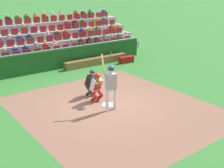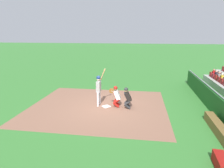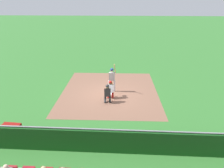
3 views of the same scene
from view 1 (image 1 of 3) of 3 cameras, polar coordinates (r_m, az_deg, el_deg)
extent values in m
plane|color=#33742E|center=(12.35, -0.90, -4.09)|extent=(160.00, 160.00, 0.00)
cube|color=brown|center=(11.97, 0.49, -4.85)|extent=(7.31, 8.23, 0.01)
cube|color=white|center=(12.34, -0.90, -4.02)|extent=(0.62, 0.62, 0.02)
cylinder|color=silver|center=(11.82, 0.62, -2.85)|extent=(0.13, 0.13, 0.89)
cylinder|color=silver|center=(11.62, -0.97, -3.27)|extent=(0.13, 0.13, 0.89)
cube|color=#9F9A9A|center=(11.45, -0.17, 0.44)|extent=(0.42, 0.23, 0.63)
sphere|color=beige|center=(11.31, -0.17, 2.69)|extent=(0.23, 0.23, 0.23)
sphere|color=navy|center=(11.29, -0.17, 3.00)|extent=(0.26, 0.26, 0.26)
cylinder|color=#9F9A9A|center=(11.35, -0.45, 1.86)|extent=(0.46, 0.15, 0.14)
cylinder|color=#9F9A9A|center=(11.26, -1.15, 1.71)|extent=(0.17, 0.15, 0.13)
cylinder|color=tan|center=(11.29, -1.74, 3.84)|extent=(0.16, 0.39, 0.76)
sphere|color=black|center=(11.25, -1.44, 1.82)|extent=(0.06, 0.06, 0.06)
cylinder|color=#AE1812|center=(12.77, -2.37, -2.54)|extent=(0.17, 0.39, 0.34)
cylinder|color=#AE1812|center=(12.69, -2.38, -1.61)|extent=(0.17, 0.39, 0.33)
cylinder|color=#AE1812|center=(12.59, -3.51, -2.89)|extent=(0.17, 0.39, 0.34)
cylinder|color=#AE1812|center=(12.51, -3.53, -1.96)|extent=(0.17, 0.39, 0.33)
cube|color=white|center=(12.51, -3.12, -0.17)|extent=(0.45, 0.46, 0.60)
cube|color=#AE1812|center=(12.42, -2.78, -0.31)|extent=(0.40, 0.24, 0.45)
sphere|color=brown|center=(12.32, -2.87, 1.32)|extent=(0.22, 0.22, 0.22)
cube|color=black|center=(12.32, -2.87, 1.32)|extent=(0.21, 0.12, 0.20)
sphere|color=#AE1812|center=(12.30, -2.87, 1.59)|extent=(0.24, 0.24, 0.24)
cylinder|color=brown|center=(12.11, -2.57, 0.23)|extent=(0.09, 0.30, 0.30)
cylinder|color=white|center=(12.25, -3.18, 0.10)|extent=(0.18, 0.40, 0.22)
cylinder|color=#292A2C|center=(13.38, -3.44, -1.50)|extent=(0.17, 0.39, 0.34)
cylinder|color=#292A2C|center=(13.31, -3.46, -0.62)|extent=(0.17, 0.39, 0.33)
cylinder|color=#292A2C|center=(13.21, -4.54, -1.83)|extent=(0.17, 0.39, 0.34)
cylinder|color=#292A2C|center=(13.13, -4.57, -0.93)|extent=(0.17, 0.39, 0.33)
cube|color=black|center=(13.12, -4.13, 0.72)|extent=(0.46, 0.49, 0.60)
cube|color=#292A2C|center=(13.03, -3.82, 0.59)|extent=(0.40, 0.28, 0.44)
sphere|color=tan|center=(12.92, -3.84, 2.09)|extent=(0.22, 0.22, 0.22)
cube|color=black|center=(12.92, -3.84, 2.09)|extent=(0.21, 0.14, 0.20)
sphere|color=#292A2C|center=(12.90, -3.85, 2.35)|extent=(0.24, 0.24, 0.24)
cube|color=#184D1B|center=(17.22, -12.69, 4.34)|extent=(13.44, 0.24, 1.16)
cylinder|color=gray|center=(17.08, -12.84, 6.35)|extent=(13.44, 0.07, 0.07)
cube|color=brown|center=(18.24, -3.04, 4.45)|extent=(4.37, 0.40, 0.44)
cylinder|color=green|center=(18.78, -0.11, 5.94)|extent=(0.07, 0.07, 0.21)
cube|color=maroon|center=(18.68, 2.79, 4.75)|extent=(0.98, 0.42, 0.40)
cube|color=#9FA39B|center=(19.25, -15.25, 4.72)|extent=(17.01, 0.99, 0.52)
cube|color=maroon|center=(22.76, 3.02, 8.78)|extent=(0.44, 0.10, 0.42)
cube|color=white|center=(22.94, 2.63, 9.00)|extent=(0.32, 0.22, 0.52)
sphere|color=#A4724E|center=(22.88, 2.64, 9.89)|extent=(0.19, 0.19, 0.19)
cube|color=maroon|center=(22.36, 1.69, 8.61)|extent=(0.44, 0.10, 0.42)
cube|color=#25733F|center=(22.54, 1.30, 8.83)|extent=(0.32, 0.22, 0.52)
sphere|color=tan|center=(22.48, 1.30, 9.73)|extent=(0.19, 0.19, 0.19)
cube|color=maroon|center=(21.96, 0.31, 8.42)|extent=(0.44, 0.10, 0.42)
cube|color=gray|center=(22.15, -0.08, 8.65)|extent=(0.32, 0.22, 0.52)
sphere|color=beige|center=(22.09, -0.08, 9.57)|extent=(0.19, 0.19, 0.19)
cube|color=maroon|center=(21.59, -1.12, 8.22)|extent=(0.44, 0.10, 0.42)
cube|color=#959097|center=(21.78, -1.50, 8.45)|extent=(0.32, 0.22, 0.52)
sphere|color=brown|center=(21.71, -1.51, 9.39)|extent=(0.19, 0.19, 0.19)
cube|color=maroon|center=(21.22, -2.60, 8.01)|extent=(0.44, 0.10, 0.42)
cube|color=#2B2625|center=(21.42, -2.97, 8.25)|extent=(0.32, 0.22, 0.52)
sphere|color=beige|center=(21.35, -2.99, 9.19)|extent=(0.19, 0.19, 0.19)
cube|color=maroon|center=(20.87, -4.12, 7.79)|extent=(0.44, 0.10, 0.42)
cube|color=#2D1D27|center=(21.07, -4.49, 8.03)|extent=(0.32, 0.22, 0.52)
sphere|color=brown|center=(21.00, -4.52, 8.99)|extent=(0.19, 0.19, 0.19)
cube|color=maroon|center=(20.54, -5.70, 7.55)|extent=(0.44, 0.10, 0.42)
cube|color=#2B2C25|center=(20.74, -6.05, 7.80)|extent=(0.32, 0.22, 0.52)
sphere|color=#9E794D|center=(20.67, -6.09, 8.77)|extent=(0.19, 0.19, 0.19)
cube|color=maroon|center=(20.22, -7.32, 7.30)|extent=(0.44, 0.10, 0.42)
cube|color=gray|center=(20.42, -7.67, 7.55)|extent=(0.32, 0.22, 0.52)
sphere|color=beige|center=(20.35, -7.71, 8.54)|extent=(0.19, 0.19, 0.19)
cube|color=maroon|center=(19.92, -8.99, 7.04)|extent=(0.44, 0.10, 0.42)
cube|color=maroon|center=(19.64, -10.71, 6.76)|extent=(0.44, 0.10, 0.42)
cube|color=white|center=(19.85, -11.03, 7.02)|extent=(0.32, 0.22, 0.52)
sphere|color=tan|center=(19.77, -11.10, 8.04)|extent=(0.19, 0.19, 0.19)
cube|color=maroon|center=(19.37, -12.48, 6.47)|extent=(0.44, 0.10, 0.42)
cube|color=red|center=(19.58, -12.79, 6.73)|extent=(0.32, 0.22, 0.52)
sphere|color=#A77C5C|center=(19.51, -12.86, 7.76)|extent=(0.19, 0.19, 0.19)
cube|color=maroon|center=(19.12, -14.29, 6.16)|extent=(0.44, 0.10, 0.42)
cube|color=gray|center=(19.34, -14.58, 6.43)|extent=(0.32, 0.22, 0.52)
sphere|color=brown|center=(19.27, -14.67, 7.47)|extent=(0.19, 0.19, 0.19)
cube|color=maroon|center=(18.90, -16.14, 5.84)|extent=(0.44, 0.10, 0.42)
cube|color=navy|center=(19.12, -16.42, 6.12)|extent=(0.32, 0.22, 0.52)
sphere|color=#AF7B50|center=(19.04, -16.52, 7.17)|extent=(0.19, 0.19, 0.19)
cube|color=maroon|center=(18.69, -18.03, 5.51)|extent=(0.44, 0.10, 0.42)
cube|color=navy|center=(18.91, -18.30, 5.79)|extent=(0.32, 0.22, 0.52)
sphere|color=beige|center=(18.84, -18.41, 6.85)|extent=(0.19, 0.19, 0.19)
cube|color=maroon|center=(18.51, -19.97, 5.16)|extent=(0.44, 0.10, 0.42)
cube|color=#948A9C|center=(18.73, -20.21, 5.45)|extent=(0.32, 0.22, 0.52)
sphere|color=beige|center=(18.66, -20.34, 6.52)|extent=(0.19, 0.19, 0.19)
cube|color=#9FA39B|center=(20.10, -16.36, 5.99)|extent=(17.01, 0.99, 1.04)
cube|color=maroon|center=(23.44, 1.49, 10.41)|extent=(0.44, 0.10, 0.42)
cube|color=gold|center=(23.62, 1.12, 10.61)|extent=(0.32, 0.22, 0.52)
sphere|color=beige|center=(23.57, 1.13, 11.47)|extent=(0.19, 0.19, 0.19)
cube|color=maroon|center=(23.05, 0.17, 10.26)|extent=(0.44, 0.10, 0.42)
cube|color=red|center=(23.24, -0.20, 10.46)|extent=(0.32, 0.22, 0.52)
sphere|color=brown|center=(23.18, -0.20, 11.34)|extent=(0.19, 0.19, 0.19)
cube|color=maroon|center=(22.67, -1.20, 10.10)|extent=(0.44, 0.10, 0.42)
cube|color=silver|center=(22.86, -1.57, 10.31)|extent=(0.32, 0.22, 0.52)
sphere|color=tan|center=(22.81, -1.57, 11.20)|extent=(0.19, 0.19, 0.19)
cube|color=maroon|center=(22.30, -2.62, 9.93)|extent=(0.44, 0.10, 0.42)
cube|color=#2E6A38|center=(22.50, -2.97, 10.14)|extent=(0.32, 0.22, 0.52)
sphere|color=brown|center=(22.44, -2.99, 11.05)|extent=(0.19, 0.19, 0.19)
cube|color=maroon|center=(21.95, -4.07, 9.75)|extent=(0.44, 0.10, 0.42)
cube|color=gold|center=(22.15, -4.42, 9.96)|extent=(0.32, 0.22, 0.52)
sphere|color=beige|center=(22.09, -4.45, 10.88)|extent=(0.19, 0.19, 0.19)
cube|color=maroon|center=(21.61, -5.58, 9.56)|extent=(0.44, 0.10, 0.42)
cube|color=navy|center=(21.81, -5.92, 9.77)|extent=(0.32, 0.22, 0.52)
sphere|color=brown|center=(21.76, -5.95, 10.70)|extent=(0.19, 0.19, 0.19)
cube|color=maroon|center=(21.29, -7.12, 9.35)|extent=(0.44, 0.10, 0.42)
cube|color=maroon|center=(20.98, -8.72, 9.13)|extent=(0.44, 0.10, 0.42)
cube|color=red|center=(21.19, -9.04, 9.35)|extent=(0.32, 0.22, 0.52)
sphere|color=tan|center=(21.13, -9.09, 10.31)|extent=(0.19, 0.19, 0.19)
cube|color=maroon|center=(20.69, -10.35, 8.89)|extent=(0.44, 0.10, 0.42)
cube|color=#232922|center=(20.90, -10.67, 9.12)|extent=(0.32, 0.22, 0.52)
sphere|color=tan|center=(20.84, -10.73, 10.09)|extent=(0.19, 0.19, 0.19)
cube|color=maroon|center=(20.42, -12.03, 8.65)|extent=(0.44, 0.10, 0.42)
cube|color=silver|center=(20.63, -12.33, 8.88)|extent=(0.32, 0.22, 0.52)
sphere|color=beige|center=(20.57, -12.40, 9.86)|extent=(0.19, 0.19, 0.19)
cube|color=maroon|center=(20.16, -13.75, 8.39)|extent=(0.44, 0.10, 0.42)
cube|color=maroon|center=(19.93, -15.51, 8.11)|extent=(0.44, 0.10, 0.42)
cube|color=navy|center=(20.15, -15.78, 8.35)|extent=(0.32, 0.22, 0.52)
sphere|color=#A17D60|center=(20.09, -15.88, 9.35)|extent=(0.19, 0.19, 0.19)
cube|color=maroon|center=(19.71, -17.31, 7.82)|extent=(0.44, 0.10, 0.42)
cube|color=navy|center=(19.93, -17.57, 8.06)|extent=(0.32, 0.22, 0.52)
sphere|color=beige|center=(19.87, -17.67, 9.08)|extent=(0.19, 0.19, 0.19)
cube|color=maroon|center=(19.51, -19.14, 7.52)|extent=(0.44, 0.10, 0.42)
cube|color=#909597|center=(19.74, -19.38, 7.76)|extent=(0.32, 0.22, 0.52)
sphere|color=#A1805F|center=(19.68, -19.50, 8.79)|extent=(0.19, 0.19, 0.19)
cube|color=maroon|center=(19.34, -21.01, 7.20)|extent=(0.44, 0.10, 0.42)
cube|color=#9FA39B|center=(20.97, -17.38, 7.15)|extent=(17.01, 0.99, 1.57)
cube|color=maroon|center=(24.15, 0.04, 11.93)|extent=(0.44, 0.10, 0.42)
cube|color=maroon|center=(23.77, -1.28, 11.81)|extent=(0.44, 0.10, 0.42)
cube|color=#2B6D34|center=(23.96, -1.62, 11.99)|extent=(0.32, 0.22, 0.52)
sphere|color=#A07B57|center=(23.92, -1.63, 12.84)|extent=(0.19, 0.19, 0.19)
cube|color=maroon|center=(23.40, -2.63, 11.67)|extent=(0.44, 0.10, 0.42)
cube|color=gold|center=(23.60, -2.97, 11.86)|extent=(0.32, 0.22, 0.52)
sphere|color=tan|center=(23.56, -2.99, 12.72)|extent=(0.19, 0.19, 0.19)
cube|color=maroon|center=(23.05, -4.03, 11.53)|extent=(0.44, 0.10, 0.42)
cube|color=maroon|center=(22.71, -5.47, 11.37)|extent=(0.44, 0.10, 0.42)
cube|color=#287642|center=(22.91, -5.80, 11.56)|extent=(0.32, 0.22, 0.52)
sphere|color=#D2A48D|center=(22.87, -5.83, 12.45)|extent=(0.19, 0.19, 0.19)
cube|color=maroon|center=(22.38, -6.94, 11.20)|extent=(0.44, 0.10, 0.42)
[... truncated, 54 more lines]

